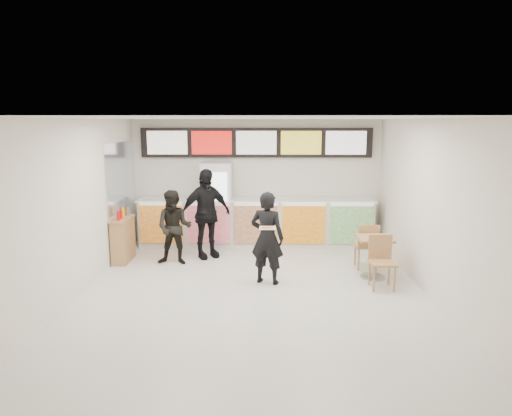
{
  "coord_description": "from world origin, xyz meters",
  "views": [
    {
      "loc": [
        0.16,
        -7.54,
        2.95
      ],
      "look_at": [
        0.03,
        1.2,
        1.28
      ],
      "focal_mm": 32.0,
      "sensor_mm": 36.0,
      "label": 1
    }
  ],
  "objects_px": {
    "customer_left": "(174,228)",
    "customer_mid": "(206,214)",
    "customer_main": "(267,238)",
    "condiment_ledge": "(123,239)",
    "cafe_table": "(374,250)",
    "drinks_fridge": "(217,205)",
    "service_counter": "(256,222)"
  },
  "relations": [
    {
      "from": "service_counter",
      "to": "condiment_ledge",
      "type": "xyz_separation_m",
      "value": [
        -2.82,
        -1.27,
        -0.09
      ]
    },
    {
      "from": "customer_left",
      "to": "customer_mid",
      "type": "relative_size",
      "value": 0.8
    },
    {
      "from": "service_counter",
      "to": "cafe_table",
      "type": "xyz_separation_m",
      "value": [
        2.27,
        -2.25,
        -0.02
      ]
    },
    {
      "from": "customer_mid",
      "to": "condiment_ledge",
      "type": "relative_size",
      "value": 1.75
    },
    {
      "from": "customer_main",
      "to": "customer_mid",
      "type": "relative_size",
      "value": 0.88
    },
    {
      "from": "drinks_fridge",
      "to": "customer_main",
      "type": "xyz_separation_m",
      "value": [
        1.18,
        -2.58,
        -0.14
      ]
    },
    {
      "from": "customer_main",
      "to": "customer_mid",
      "type": "height_order",
      "value": "customer_mid"
    },
    {
      "from": "drinks_fridge",
      "to": "customer_mid",
      "type": "bearing_deg",
      "value": -98.8
    },
    {
      "from": "customer_main",
      "to": "service_counter",
      "type": "bearing_deg",
      "value": -66.19
    },
    {
      "from": "cafe_table",
      "to": "customer_mid",
      "type": "bearing_deg",
      "value": 157.56
    },
    {
      "from": "drinks_fridge",
      "to": "cafe_table",
      "type": "relative_size",
      "value": 1.23
    },
    {
      "from": "drinks_fridge",
      "to": "customer_left",
      "type": "xyz_separation_m",
      "value": [
        -0.74,
        -1.46,
        -0.22
      ]
    },
    {
      "from": "condiment_ledge",
      "to": "customer_left",
      "type": "bearing_deg",
      "value": -9.02
    },
    {
      "from": "service_counter",
      "to": "customer_mid",
      "type": "bearing_deg",
      "value": -138.72
    },
    {
      "from": "drinks_fridge",
      "to": "customer_left",
      "type": "distance_m",
      "value": 1.66
    },
    {
      "from": "drinks_fridge",
      "to": "condiment_ledge",
      "type": "relative_size",
      "value": 1.79
    },
    {
      "from": "cafe_table",
      "to": "drinks_fridge",
      "type": "bearing_deg",
      "value": 143.44
    },
    {
      "from": "customer_main",
      "to": "condiment_ledge",
      "type": "distance_m",
      "value": 3.35
    },
    {
      "from": "service_counter",
      "to": "condiment_ledge",
      "type": "distance_m",
      "value": 3.09
    },
    {
      "from": "drinks_fridge",
      "to": "condiment_ledge",
      "type": "distance_m",
      "value": 2.34
    },
    {
      "from": "customer_left",
      "to": "customer_mid",
      "type": "bearing_deg",
      "value": 43.12
    },
    {
      "from": "drinks_fridge",
      "to": "customer_main",
      "type": "bearing_deg",
      "value": -65.48
    },
    {
      "from": "customer_left",
      "to": "customer_mid",
      "type": "distance_m",
      "value": 0.8
    },
    {
      "from": "customer_left",
      "to": "customer_mid",
      "type": "height_order",
      "value": "customer_mid"
    },
    {
      "from": "condiment_ledge",
      "to": "customer_main",
      "type": "bearing_deg",
      "value": -22.96
    },
    {
      "from": "service_counter",
      "to": "cafe_table",
      "type": "height_order",
      "value": "service_counter"
    },
    {
      "from": "service_counter",
      "to": "drinks_fridge",
      "type": "height_order",
      "value": "drinks_fridge"
    },
    {
      "from": "customer_main",
      "to": "condiment_ledge",
      "type": "xyz_separation_m",
      "value": [
        -3.06,
        1.3,
        -0.38
      ]
    },
    {
      "from": "cafe_table",
      "to": "customer_main",
      "type": "bearing_deg",
      "value": -172.53
    },
    {
      "from": "cafe_table",
      "to": "customer_left",
      "type": "bearing_deg",
      "value": 167.2
    },
    {
      "from": "customer_left",
      "to": "condiment_ledge",
      "type": "distance_m",
      "value": 1.19
    },
    {
      "from": "service_counter",
      "to": "condiment_ledge",
      "type": "relative_size",
      "value": 4.98
    }
  ]
}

